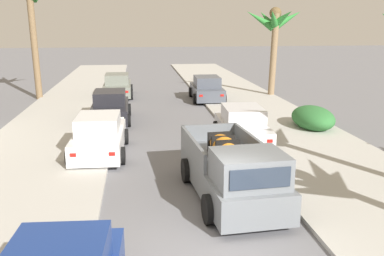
% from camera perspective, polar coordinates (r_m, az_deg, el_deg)
% --- Properties ---
extents(ground_plane, '(160.00, 160.00, 0.00)m').
position_cam_1_polar(ground_plane, '(9.69, 2.59, -16.41)').
color(ground_plane, slate).
extents(sidewalk_left, '(5.19, 60.00, 0.12)m').
position_cam_1_polar(sidewalk_left, '(21.12, -17.13, 0.04)').
color(sidewalk_left, '#B2AFA8').
rests_on(sidewalk_left, ground).
extents(sidewalk_right, '(5.19, 60.00, 0.12)m').
position_cam_1_polar(sidewalk_right, '(21.84, 10.51, 0.86)').
color(sidewalk_right, '#B2AFA8').
rests_on(sidewalk_right, ground).
extents(curb_left, '(0.16, 60.00, 0.10)m').
position_cam_1_polar(curb_left, '(20.95, -13.90, 0.11)').
color(curb_left, silver).
rests_on(curb_left, ground).
extents(curb_right, '(0.16, 60.00, 0.10)m').
position_cam_1_polar(curb_right, '(21.51, 7.47, 0.75)').
color(curb_right, silver).
rests_on(curb_right, ground).
extents(pickup_truck, '(2.49, 5.34, 1.80)m').
position_cam_1_polar(pickup_truck, '(12.13, 5.31, -5.80)').
color(pickup_truck, slate).
rests_on(pickup_truck, ground).
extents(car_left_near, '(2.10, 4.29, 1.54)m').
position_cam_1_polar(car_left_near, '(27.65, 1.98, 5.18)').
color(car_left_near, '#474C56').
rests_on(car_left_near, ground).
extents(car_right_near, '(2.05, 4.27, 1.54)m').
position_cam_1_polar(car_right_near, '(29.37, -9.86, 5.49)').
color(car_right_near, slate).
rests_on(car_right_near, ground).
extents(car_right_mid, '(2.11, 4.30, 1.54)m').
position_cam_1_polar(car_right_mid, '(16.53, -12.20, -1.08)').
color(car_right_mid, silver).
rests_on(car_right_mid, ground).
extents(car_left_far, '(2.04, 4.27, 1.54)m').
position_cam_1_polar(car_left_far, '(22.05, -10.78, 2.71)').
color(car_left_far, black).
rests_on(car_left_far, ground).
extents(car_right_far, '(2.20, 4.33, 1.54)m').
position_cam_1_polar(car_right_far, '(17.84, 6.67, 0.24)').
color(car_right_far, silver).
rests_on(car_right_far, ground).
extents(palm_tree_right_mid, '(3.83, 3.57, 5.84)m').
position_cam_1_polar(palm_tree_right_mid, '(29.19, 10.85, 13.16)').
color(palm_tree_right_mid, '#846B4C').
rests_on(palm_tree_right_mid, ground).
extents(hedge_bush, '(1.80, 2.80, 1.10)m').
position_cam_1_polar(hedge_bush, '(20.77, 15.72, 1.29)').
color(hedge_bush, '#2D6B33').
rests_on(hedge_bush, ground).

